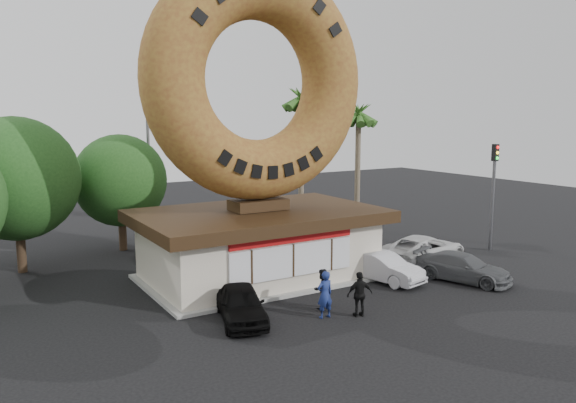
% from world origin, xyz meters
% --- Properties ---
extents(ground, '(90.00, 90.00, 0.00)m').
position_xyz_m(ground, '(0.00, 0.00, 0.00)').
color(ground, black).
rests_on(ground, ground).
extents(donut_shop, '(11.20, 7.20, 3.80)m').
position_xyz_m(donut_shop, '(0.00, 5.98, 1.77)').
color(donut_shop, beige).
rests_on(donut_shop, ground).
extents(giant_donut, '(10.82, 2.76, 10.82)m').
position_xyz_m(giant_donut, '(0.00, 6.00, 9.21)').
color(giant_donut, olive).
rests_on(giant_donut, donut_shop).
extents(tree_west, '(6.00, 6.00, 7.65)m').
position_xyz_m(tree_west, '(-9.50, 13.00, 4.64)').
color(tree_west, '#473321').
rests_on(tree_west, ground).
extents(tree_mid, '(5.20, 5.20, 6.63)m').
position_xyz_m(tree_mid, '(-4.00, 15.00, 4.02)').
color(tree_mid, '#473321').
rests_on(tree_mid, ground).
extents(palm_near, '(2.60, 2.60, 9.75)m').
position_xyz_m(palm_near, '(7.50, 14.00, 8.41)').
color(palm_near, '#726651').
rests_on(palm_near, ground).
extents(palm_far, '(2.60, 2.60, 8.75)m').
position_xyz_m(palm_far, '(11.00, 12.50, 7.48)').
color(palm_far, '#726651').
rests_on(palm_far, ground).
extents(street_lamp, '(2.11, 0.20, 8.00)m').
position_xyz_m(street_lamp, '(-1.86, 16.00, 4.48)').
color(street_lamp, '#59595E').
rests_on(street_lamp, ground).
extents(traffic_signal, '(0.30, 0.38, 6.07)m').
position_xyz_m(traffic_signal, '(14.00, 3.99, 3.87)').
color(traffic_signal, '#59595E').
rests_on(traffic_signal, ground).
extents(person_left, '(0.68, 0.46, 1.84)m').
position_xyz_m(person_left, '(-0.37, 0.03, 0.92)').
color(person_left, navy).
rests_on(person_left, ground).
extents(person_center, '(0.87, 0.73, 1.62)m').
position_xyz_m(person_center, '(0.14, 0.96, 0.81)').
color(person_center, black).
rests_on(person_center, ground).
extents(person_right, '(1.11, 0.68, 1.76)m').
position_xyz_m(person_right, '(0.87, -0.54, 0.88)').
color(person_right, black).
rests_on(person_right, ground).
extents(car_black, '(2.71, 4.26, 1.35)m').
position_xyz_m(car_black, '(-3.24, 1.41, 0.68)').
color(car_black, black).
rests_on(car_black, ground).
extents(car_silver, '(2.26, 4.26, 1.34)m').
position_xyz_m(car_silver, '(4.71, 2.59, 0.67)').
color(car_silver, '#B0B0B5').
rests_on(car_silver, ground).
extents(car_grey, '(3.25, 4.80, 1.29)m').
position_xyz_m(car_grey, '(7.93, 0.62, 0.65)').
color(car_grey, '#545659').
rests_on(car_grey, ground).
extents(car_white, '(5.58, 3.37, 1.45)m').
position_xyz_m(car_white, '(8.74, 3.99, 0.72)').
color(car_white, silver).
rests_on(car_white, ground).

